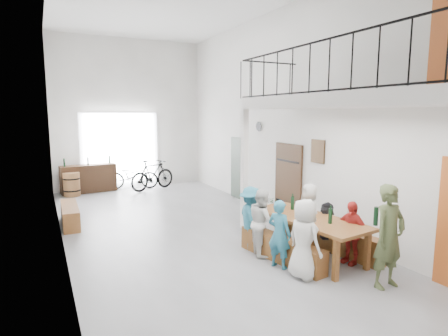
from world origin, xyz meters
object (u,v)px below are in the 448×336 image
oak_barrel (72,184)px  serving_counter (89,179)px  tasting_table (308,221)px  bench_inner (281,249)px  bicycle_near (132,176)px  side_bench (70,215)px  host_standing (389,236)px

oak_barrel → serving_counter: size_ratio=0.43×
tasting_table → bench_inner: bearing=168.9°
tasting_table → bicycle_near: bicycle_near is taller
bicycle_near → bench_inner: bearing=-154.3°
tasting_table → side_bench: (-4.00, 4.36, -0.46)m
bench_inner → serving_counter: (-2.49, 8.24, 0.26)m
bench_inner → host_standing: 1.97m
tasting_table → serving_counter: size_ratio=1.36×
tasting_table → bicycle_near: (-1.56, 8.19, -0.22)m
host_standing → bench_inner: bearing=116.6°
side_bench → tasting_table: bearing=-47.5°
serving_counter → host_standing: host_standing is taller
bench_inner → side_bench: (-3.40, 4.32, 0.02)m
bench_inner → host_standing: (0.92, -1.64, 0.61)m
tasting_table → bicycle_near: bearing=93.9°
side_bench → host_standing: 7.38m
serving_counter → bicycle_near: same height
tasting_table → serving_counter: (-3.09, 8.28, -0.22)m
tasting_table → host_standing: bearing=-85.7°
tasting_table → oak_barrel: 8.69m
oak_barrel → host_standing: 10.28m
tasting_table → serving_counter: bearing=103.5°
side_bench → serving_counter: bearing=77.0°
tasting_table → side_bench: 5.93m
oak_barrel → host_standing: bearing=-67.1°
bench_inner → oak_barrel: 8.41m
oak_barrel → bench_inner: bearing=-68.5°
serving_counter → bench_inner: bearing=-79.9°
side_bench → oak_barrel: 3.52m
serving_counter → bicycle_near: bearing=-10.3°
host_standing → serving_counter: bearing=106.4°
tasting_table → oak_barrel: size_ratio=3.14×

